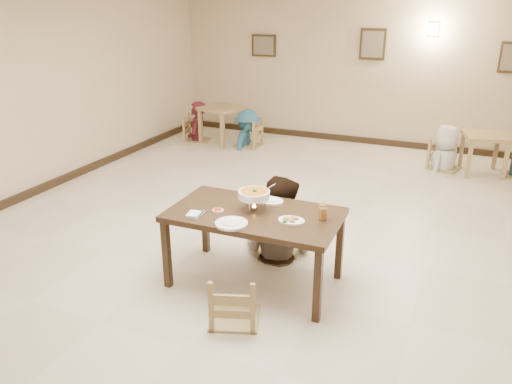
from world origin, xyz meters
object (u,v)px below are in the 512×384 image
at_px(bg_diner_b, 247,110).
at_px(main_table, 254,219).
at_px(chair_near, 234,275).
at_px(bg_chair_lr, 247,121).
at_px(bg_table_left, 222,113).
at_px(curry_warmer, 254,195).
at_px(bg_chair_ll, 196,117).
at_px(drink_glass, 323,212).
at_px(chair_far, 278,210).
at_px(main_diner, 279,176).
at_px(bg_diner_a, 196,102).
at_px(bg_diner_c, 450,125).
at_px(bg_chair_rl, 448,140).
at_px(bg_table_right, 485,142).

bearing_deg(bg_diner_b, main_table, -160.85).
height_order(chair_near, bg_chair_lr, bg_chair_lr).
height_order(chair_near, bg_table_left, chair_near).
bearing_deg(bg_table_left, curry_warmer, -59.77).
bearing_deg(bg_chair_lr, chair_near, 23.36).
xyz_separation_m(bg_chair_ll, bg_chair_lr, (1.16, 0.03, 0.02)).
relative_size(main_table, drink_glass, 10.59).
height_order(chair_far, main_diner, main_diner).
bearing_deg(bg_chair_lr, curry_warmer, 25.32).
height_order(bg_diner_a, bg_diner_c, bg_diner_a).
height_order(main_diner, bg_diner_c, main_diner).
xyz_separation_m(bg_table_left, bg_chair_ll, (-0.58, -0.06, -0.11)).
distance_m(bg_chair_rl, bg_diner_c, 0.26).
xyz_separation_m(bg_chair_rl, bg_diner_b, (-3.81, -0.06, 0.24)).
distance_m(main_table, curry_warmer, 0.26).
distance_m(bg_chair_lr, bg_diner_c, 3.82).
height_order(chair_near, bg_diner_a, bg_diner_a).
bearing_deg(bg_chair_ll, bg_table_right, -102.89).
distance_m(main_diner, bg_chair_rl, 4.44).
distance_m(chair_near, bg_chair_rl, 5.72).
bearing_deg(bg_table_left, bg_diner_c, 0.38).
relative_size(bg_table_right, bg_diner_c, 0.54).
xyz_separation_m(main_table, bg_diner_b, (-2.21, 4.77, 0.03)).
distance_m(bg_chair_ll, bg_chair_rl, 4.97).
xyz_separation_m(bg_table_left, bg_diner_c, (4.39, 0.03, 0.16)).
bearing_deg(bg_diner_a, bg_chair_ll, -151.81).
height_order(curry_warmer, drink_glass, curry_warmer).
height_order(bg_chair_ll, bg_chair_rl, bg_chair_rl).
relative_size(main_table, bg_chair_rl, 1.66).
bearing_deg(bg_diner_c, bg_chair_ll, -64.24).
relative_size(main_diner, bg_diner_a, 1.14).
relative_size(chair_far, bg_diner_a, 0.61).
distance_m(chair_near, main_diner, 1.49).
xyz_separation_m(curry_warmer, bg_chair_rl, (1.62, 4.78, -0.46)).
distance_m(main_table, bg_diner_c, 5.09).
xyz_separation_m(bg_table_right, bg_chair_ll, (-5.57, -0.07, -0.05)).
bearing_deg(curry_warmer, bg_diner_c, 71.30).
height_order(bg_table_left, bg_chair_ll, bg_chair_ll).
relative_size(chair_near, bg_chair_lr, 0.90).
relative_size(drink_glass, bg_chair_lr, 0.15).
xyz_separation_m(drink_glass, bg_chair_ll, (-4.06, 4.65, -0.37)).
bearing_deg(bg_diner_c, curry_warmer, 6.07).
height_order(bg_chair_ll, bg_diner_a, bg_diner_a).
bearing_deg(bg_table_left, bg_chair_ll, -174.32).
bearing_deg(main_diner, bg_diner_c, -99.53).
height_order(chair_near, bg_diner_c, bg_diner_c).
height_order(curry_warmer, bg_diner_c, bg_diner_c).
bearing_deg(drink_glass, bg_table_left, 126.47).
relative_size(bg_table_right, bg_chair_lr, 0.78).
height_order(bg_chair_lr, bg_diner_a, bg_diner_a).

